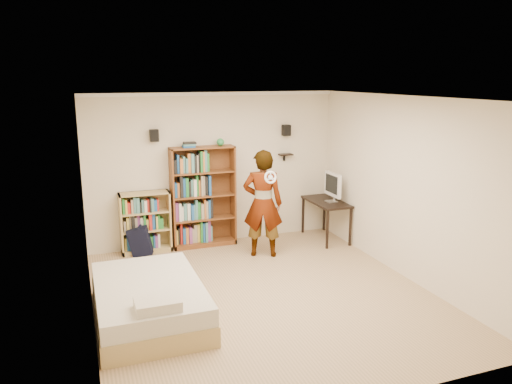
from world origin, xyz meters
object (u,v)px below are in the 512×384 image
computer_desk (326,220)px  tall_bookshelf (203,197)px  person (263,204)px  low_bookshelf (145,222)px  daybed (149,296)px

computer_desk → tall_bookshelf: bearing=169.2°
person → low_bookshelf: bearing=-1.4°
tall_bookshelf → low_bookshelf: tall_bookshelf is taller
person → tall_bookshelf: bearing=-22.7°
low_bookshelf → daybed: (-0.31, -2.47, -0.23)m
daybed → computer_desk: bearing=30.0°
computer_desk → low_bookshelf: bearing=172.5°
daybed → person: bearing=37.4°
computer_desk → daybed: bearing=-150.0°
low_bookshelf → computer_desk: 3.27m
low_bookshelf → person: 2.05m
tall_bookshelf → person: person is taller
computer_desk → daybed: size_ratio=0.54×
low_bookshelf → computer_desk: size_ratio=0.98×
tall_bookshelf → person: 1.16m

